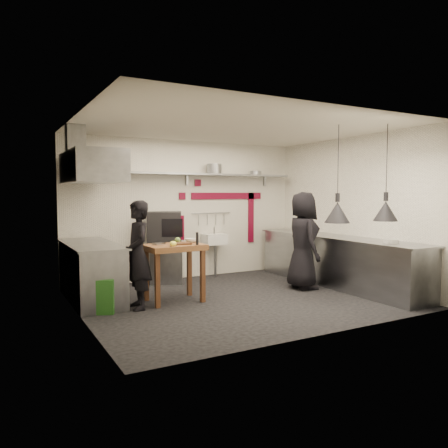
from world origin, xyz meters
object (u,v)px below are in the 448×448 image
combi_oven (165,227)px  green_bin (104,295)px  prep_table (174,273)px  chef_right (303,240)px  chef_left (138,255)px  oven_stand (167,262)px

combi_oven → green_bin: (-1.56, -1.59, -0.84)m
green_bin → prep_table: size_ratio=0.54×
green_bin → chef_right: 3.64m
combi_oven → chef_right: bearing=-16.3°
green_bin → chef_left: 0.76m
prep_table → chef_right: (2.42, -0.22, 0.42)m
chef_right → combi_oven: bearing=63.8°
oven_stand → green_bin: bearing=-111.6°
oven_stand → green_bin: 2.24m
chef_left → oven_stand: bearing=149.1°
oven_stand → prep_table: (-0.44, -1.45, 0.06)m
green_bin → combi_oven: bearing=45.5°
oven_stand → chef_left: (-1.08, -1.60, 0.41)m
combi_oven → chef_left: chef_left is taller
oven_stand → combi_oven: size_ratio=1.27×
oven_stand → chef_right: bearing=-16.3°
combi_oven → green_bin: bearing=-110.7°
green_bin → chef_left: bearing=-3.7°
green_bin → prep_table: prep_table is taller
combi_oven → chef_left: 1.96m
oven_stand → chef_left: size_ratio=0.49×
oven_stand → prep_table: 1.52m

